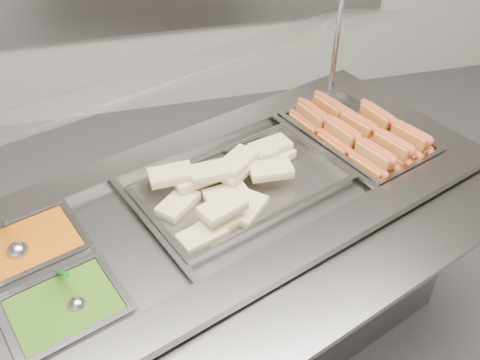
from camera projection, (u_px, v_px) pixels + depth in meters
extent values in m
cube|color=slate|center=(230.00, 278.00, 2.12)|extent=(1.93, 1.33, 0.86)
cube|color=gray|center=(293.00, 254.00, 1.62)|extent=(1.78, 0.79, 0.03)
cube|color=gray|center=(178.00, 145.00, 2.05)|extent=(1.78, 0.79, 0.03)
cube|color=gray|center=(400.00, 115.00, 2.22)|extent=(0.32, 0.57, 0.03)
cube|color=black|center=(229.00, 217.00, 1.91)|extent=(1.70, 1.10, 0.02)
cube|color=gray|center=(321.00, 149.00, 2.02)|extent=(0.22, 0.53, 0.01)
cube|color=gray|center=(151.00, 226.00, 1.70)|extent=(0.22, 0.53, 0.01)
cube|color=gray|center=(328.00, 296.00, 1.53)|extent=(1.75, 0.87, 0.02)
cylinder|color=slate|center=(464.00, 182.00, 1.98)|extent=(0.11, 0.25, 0.02)
cylinder|color=#BBBABF|center=(336.00, 41.00, 2.24)|extent=(0.02, 0.02, 0.44)
cube|color=silver|center=(191.00, 67.00, 1.72)|extent=(1.63, 0.86, 0.08)
cube|color=#B44E0A|center=(32.00, 252.00, 1.66)|extent=(0.34, 0.30, 0.09)
cube|color=#22570D|center=(67.00, 314.00, 1.47)|extent=(0.34, 0.30, 0.09)
cube|color=#A96A23|center=(367.00, 168.00, 1.95)|extent=(0.10, 0.16, 0.05)
cylinder|color=#CC4824|center=(368.00, 164.00, 1.94)|extent=(0.09, 0.16, 0.03)
cube|color=#A96A23|center=(334.00, 146.00, 2.06)|extent=(0.10, 0.16, 0.05)
cylinder|color=#CC4824|center=(335.00, 141.00, 2.05)|extent=(0.08, 0.16, 0.03)
cube|color=#A96A23|center=(305.00, 125.00, 2.17)|extent=(0.10, 0.16, 0.05)
cylinder|color=#CC4824|center=(305.00, 121.00, 2.15)|extent=(0.09, 0.16, 0.03)
cube|color=#A96A23|center=(379.00, 163.00, 1.98)|extent=(0.10, 0.16, 0.05)
cylinder|color=#CC4824|center=(380.00, 158.00, 1.96)|extent=(0.09, 0.16, 0.03)
cube|color=#A96A23|center=(346.00, 141.00, 2.09)|extent=(0.10, 0.16, 0.05)
cylinder|color=#CC4824|center=(346.00, 136.00, 2.07)|extent=(0.08, 0.16, 0.03)
cube|color=#A96A23|center=(316.00, 121.00, 2.20)|extent=(0.10, 0.16, 0.05)
cylinder|color=#CC4824|center=(317.00, 116.00, 2.18)|extent=(0.09, 0.16, 0.03)
cube|color=#A96A23|center=(390.00, 156.00, 2.00)|extent=(0.10, 0.16, 0.05)
cylinder|color=#CC4824|center=(391.00, 152.00, 1.99)|extent=(0.09, 0.16, 0.03)
cube|color=#A96A23|center=(357.00, 135.00, 2.11)|extent=(0.10, 0.16, 0.05)
cylinder|color=#CC4824|center=(358.00, 131.00, 2.10)|extent=(0.09, 0.16, 0.03)
cube|color=#A96A23|center=(327.00, 116.00, 2.22)|extent=(0.10, 0.16, 0.05)
cylinder|color=#CC4824|center=(328.00, 112.00, 2.21)|extent=(0.09, 0.16, 0.03)
cube|color=#A96A23|center=(401.00, 151.00, 2.03)|extent=(0.10, 0.16, 0.05)
cylinder|color=#CC4824|center=(403.00, 146.00, 2.02)|extent=(0.09, 0.16, 0.03)
cube|color=#A96A23|center=(368.00, 131.00, 2.14)|extent=(0.11, 0.16, 0.05)
cylinder|color=#CC4824|center=(369.00, 126.00, 2.13)|extent=(0.09, 0.16, 0.03)
cube|color=#A96A23|center=(338.00, 112.00, 2.25)|extent=(0.10, 0.16, 0.05)
cylinder|color=#CC4824|center=(339.00, 107.00, 2.24)|extent=(0.09, 0.16, 0.03)
cube|color=#A96A23|center=(412.00, 146.00, 2.06)|extent=(0.10, 0.16, 0.05)
cylinder|color=#CC4824|center=(413.00, 141.00, 2.05)|extent=(0.08, 0.16, 0.03)
cube|color=#A96A23|center=(379.00, 126.00, 2.17)|extent=(0.10, 0.16, 0.05)
cylinder|color=#CC4824|center=(380.00, 121.00, 2.16)|extent=(0.08, 0.16, 0.03)
cube|color=#A96A23|center=(375.00, 155.00, 1.93)|extent=(0.11, 0.16, 0.05)
cylinder|color=#CC4824|center=(376.00, 150.00, 1.91)|extent=(0.09, 0.16, 0.03)
cube|color=#A96A23|center=(342.00, 132.00, 2.04)|extent=(0.10, 0.16, 0.05)
cylinder|color=#CC4824|center=(343.00, 127.00, 2.03)|extent=(0.08, 0.16, 0.03)
cube|color=#A96A23|center=(312.00, 115.00, 2.14)|extent=(0.09, 0.16, 0.05)
cylinder|color=#CC4824|center=(313.00, 110.00, 2.12)|extent=(0.08, 0.17, 0.03)
cube|color=#A96A23|center=(393.00, 145.00, 1.97)|extent=(0.11, 0.16, 0.05)
cylinder|color=#CC4824|center=(394.00, 141.00, 1.96)|extent=(0.09, 0.16, 0.03)
cube|color=#A96A23|center=(358.00, 124.00, 2.08)|extent=(0.11, 0.16, 0.05)
cylinder|color=#CC4824|center=(358.00, 120.00, 2.07)|extent=(0.09, 0.16, 0.03)
cube|color=#A96A23|center=(329.00, 107.00, 2.18)|extent=(0.09, 0.16, 0.05)
cylinder|color=#CC4824|center=(330.00, 103.00, 2.17)|extent=(0.08, 0.16, 0.03)
cube|color=#A96A23|center=(410.00, 136.00, 2.02)|extent=(0.11, 0.16, 0.05)
cylinder|color=#CC4824|center=(412.00, 131.00, 2.01)|extent=(0.10, 0.16, 0.03)
cube|color=#A96A23|center=(377.00, 116.00, 2.13)|extent=(0.09, 0.16, 0.05)
cylinder|color=#CC4824|center=(378.00, 112.00, 2.11)|extent=(0.08, 0.17, 0.03)
cube|color=beige|center=(221.00, 223.00, 1.72)|extent=(0.17, 0.15, 0.03)
cube|color=beige|center=(178.00, 204.00, 1.79)|extent=(0.17, 0.16, 0.03)
cube|color=beige|center=(275.00, 157.00, 1.98)|extent=(0.17, 0.15, 0.03)
cube|color=beige|center=(248.00, 209.00, 1.77)|extent=(0.16, 0.17, 0.03)
cube|color=beige|center=(202.00, 236.00, 1.67)|extent=(0.17, 0.13, 0.03)
cube|color=beige|center=(225.00, 171.00, 1.92)|extent=(0.17, 0.12, 0.03)
cube|color=beige|center=(226.00, 195.00, 1.82)|extent=(0.16, 0.11, 0.03)
cube|color=beige|center=(254.00, 156.00, 1.99)|extent=(0.15, 0.09, 0.03)
cube|color=beige|center=(195.00, 178.00, 1.84)|extent=(0.17, 0.12, 0.03)
cube|color=beige|center=(271.00, 170.00, 1.87)|extent=(0.15, 0.09, 0.03)
cube|color=beige|center=(271.00, 147.00, 1.98)|extent=(0.17, 0.12, 0.03)
cube|color=beige|center=(256.00, 153.00, 1.95)|extent=(0.16, 0.11, 0.03)
cube|color=beige|center=(241.00, 164.00, 1.90)|extent=(0.17, 0.16, 0.03)
cube|color=beige|center=(236.00, 170.00, 1.88)|extent=(0.17, 0.16, 0.03)
cube|color=beige|center=(171.00, 175.00, 1.80)|extent=(0.15, 0.10, 0.03)
cube|color=beige|center=(238.00, 161.00, 1.86)|extent=(0.17, 0.16, 0.03)
cube|color=beige|center=(223.00, 208.00, 1.69)|extent=(0.17, 0.14, 0.03)
cube|color=beige|center=(212.00, 172.00, 1.82)|extent=(0.16, 0.10, 0.03)
sphere|color=#A6A5AA|center=(18.00, 252.00, 1.60)|extent=(0.07, 0.07, 0.07)
cylinder|color=#A6A5AA|center=(5.00, 223.00, 1.61)|extent=(0.07, 0.14, 0.12)
sphere|color=#A6A5AA|center=(77.00, 306.00, 1.45)|extent=(0.06, 0.06, 0.06)
cylinder|color=#136A20|center=(62.00, 273.00, 1.46)|extent=(0.06, 0.13, 0.11)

